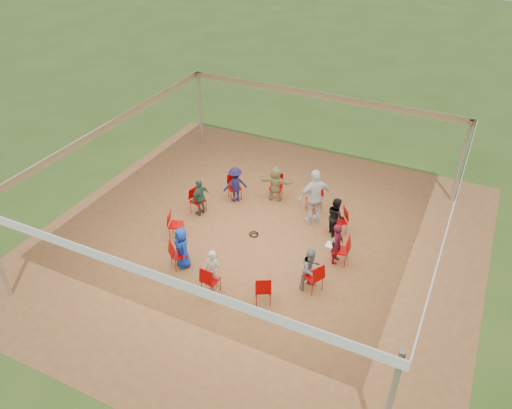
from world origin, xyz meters
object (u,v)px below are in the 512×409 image
at_px(person_seated_0, 337,244).
at_px(person_seated_4, 200,197).
at_px(chair_6, 176,225).
at_px(chair_7, 179,254).
at_px(person_seated_6, 213,271).
at_px(chair_2, 314,198).
at_px(chair_9, 263,289).
at_px(person_seated_3, 235,185).
at_px(person_seated_2, 276,184).
at_px(cable_coil, 254,235).
at_px(person_seated_7, 311,269).
at_px(chair_1, 339,221).
at_px(chair_5, 198,201).
at_px(chair_3, 276,187).
at_px(standing_person, 315,197).
at_px(chair_10, 313,277).
at_px(person_seated_1, 336,216).
at_px(chair_4, 234,188).
at_px(chair_0, 341,250).
at_px(laptop, 332,244).
at_px(chair_8, 211,280).
at_px(person_seated_5, 182,248).

height_order(person_seated_0, person_seated_4, same).
distance_m(chair_6, person_seated_4, 1.42).
height_order(chair_7, person_seated_6, person_seated_6).
height_order(chair_2, chair_9, same).
bearing_deg(person_seated_3, person_seated_2, 163.64).
relative_size(chair_7, cable_coil, 2.34).
distance_m(person_seated_6, person_seated_7, 2.62).
relative_size(chair_1, person_seated_4, 0.70).
xyz_separation_m(chair_1, chair_5, (-4.53, -0.95, 0.00)).
distance_m(chair_3, person_seated_7, 4.52).
distance_m(chair_2, person_seated_6, 4.92).
xyz_separation_m(person_seated_2, standing_person, (1.65, -0.68, 0.32)).
distance_m(chair_1, chair_10, 2.75).
xyz_separation_m(chair_6, chair_10, (4.61, -0.36, 0.00)).
bearing_deg(person_seated_0, person_seated_1, 16.36).
height_order(chair_2, person_seated_4, person_seated_4).
bearing_deg(chair_5, chair_2, 130.91).
bearing_deg(person_seated_4, chair_5, -90.00).
bearing_deg(chair_9, chair_4, 98.18).
bearing_deg(chair_0, chair_1, 16.36).
relative_size(chair_5, person_seated_3, 0.70).
bearing_deg(person_seated_3, person_seated_7, 98.18).
bearing_deg(laptop, chair_1, 4.91).
bearing_deg(chair_1, person_seated_6, 113.91).
relative_size(chair_1, person_seated_2, 0.70).
bearing_deg(person_seated_1, person_seated_0, 163.64).
xyz_separation_m(chair_7, person_seated_2, (1.04, 4.40, 0.20)).
distance_m(chair_9, person_seated_6, 1.42).
bearing_deg(cable_coil, person_seated_0, -1.78).
bearing_deg(standing_person, person_seated_3, -44.93).
bearing_deg(person_seated_2, chair_3, -90.00).
bearing_deg(chair_5, chair_8, 49.09).
xyz_separation_m(chair_5, laptop, (4.74, -0.41, 0.16)).
xyz_separation_m(chair_0, chair_3, (-3.06, 2.33, 0.00)).
height_order(chair_3, chair_9, same).
height_order(chair_10, person_seated_3, person_seated_3).
distance_m(chair_4, chair_9, 5.04).
bearing_deg(chair_3, person_seated_3, 21.07).
relative_size(chair_3, chair_10, 1.00).
height_order(person_seated_4, cable_coil, person_seated_4).
distance_m(chair_1, chair_5, 4.63).
bearing_deg(standing_person, chair_8, 28.09).
distance_m(chair_0, chair_3, 3.85).
relative_size(person_seated_1, person_seated_5, 1.00).
relative_size(chair_4, standing_person, 0.47).
height_order(chair_7, person_seated_0, person_seated_0).
xyz_separation_m(person_seated_0, cable_coil, (-2.69, 0.08, -0.63)).
xyz_separation_m(person_seated_0, person_seated_5, (-3.89, -2.09, 0.00)).
relative_size(chair_8, chair_10, 1.00).
relative_size(person_seated_2, person_seated_5, 1.00).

